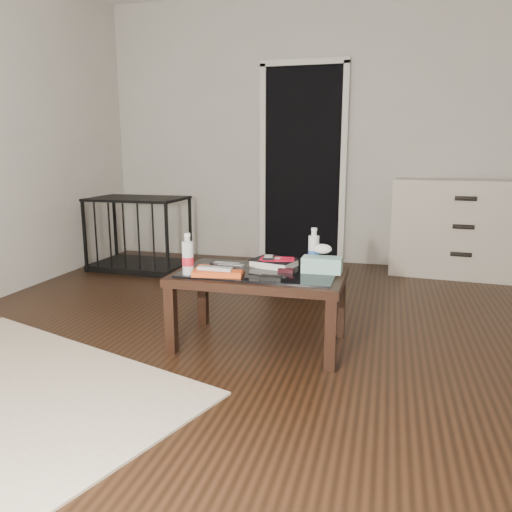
# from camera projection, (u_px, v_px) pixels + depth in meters

# --- Properties ---
(ground) EXTENTS (5.00, 5.00, 0.00)m
(ground) POSITION_uv_depth(u_px,v_px,m) (296.00, 352.00, 2.94)
(ground) COLOR black
(ground) RESTS_ON ground
(room_shell) EXTENTS (5.00, 5.00, 5.00)m
(room_shell) POSITION_uv_depth(u_px,v_px,m) (301.00, 60.00, 2.60)
(room_shell) COLOR beige
(room_shell) RESTS_ON ground
(doorway) EXTENTS (0.90, 0.08, 2.07)m
(doorway) POSITION_uv_depth(u_px,v_px,m) (303.00, 164.00, 5.16)
(doorway) COLOR black
(doorway) RESTS_ON ground
(coffee_table) EXTENTS (1.00, 0.60, 0.46)m
(coffee_table) POSITION_uv_depth(u_px,v_px,m) (259.00, 281.00, 2.97)
(coffee_table) COLOR black
(coffee_table) RESTS_ON ground
(dresser) EXTENTS (1.24, 0.60, 0.90)m
(dresser) POSITION_uv_depth(u_px,v_px,m) (459.00, 228.00, 4.67)
(dresser) COLOR beige
(dresser) RESTS_ON ground
(pet_crate) EXTENTS (0.93, 0.65, 0.71)m
(pet_crate) POSITION_uv_depth(u_px,v_px,m) (140.00, 246.00, 4.97)
(pet_crate) COLOR black
(pet_crate) RESTS_ON ground
(magazines) EXTENTS (0.31, 0.26, 0.03)m
(magazines) POSITION_uv_depth(u_px,v_px,m) (219.00, 271.00, 2.88)
(magazines) COLOR #DB4814
(magazines) RESTS_ON coffee_table
(remote_silver) EXTENTS (0.20, 0.05, 0.02)m
(remote_silver) POSITION_uv_depth(u_px,v_px,m) (215.00, 268.00, 2.84)
(remote_silver) COLOR #B2B3B7
(remote_silver) RESTS_ON magazines
(remote_black_front) EXTENTS (0.20, 0.05, 0.02)m
(remote_black_front) POSITION_uv_depth(u_px,v_px,m) (231.00, 266.00, 2.89)
(remote_black_front) COLOR black
(remote_black_front) RESTS_ON magazines
(remote_black_back) EXTENTS (0.20, 0.06, 0.02)m
(remote_black_back) POSITION_uv_depth(u_px,v_px,m) (227.00, 264.00, 2.94)
(remote_black_back) COLOR black
(remote_black_back) RESTS_ON magazines
(textbook) EXTENTS (0.29, 0.26, 0.05)m
(textbook) POSITION_uv_depth(u_px,v_px,m) (274.00, 263.00, 3.06)
(textbook) COLOR black
(textbook) RESTS_ON coffee_table
(dvd_mailers) EXTENTS (0.20, 0.14, 0.01)m
(dvd_mailers) POSITION_uv_depth(u_px,v_px,m) (276.00, 259.00, 3.06)
(dvd_mailers) COLOR red
(dvd_mailers) RESTS_ON textbook
(ipod) EXTENTS (0.08, 0.11, 0.02)m
(ipod) POSITION_uv_depth(u_px,v_px,m) (269.00, 257.00, 3.04)
(ipod) COLOR black
(ipod) RESTS_ON dvd_mailers
(flip_phone) EXTENTS (0.09, 0.05, 0.02)m
(flip_phone) POSITION_uv_depth(u_px,v_px,m) (286.00, 270.00, 2.91)
(flip_phone) COLOR black
(flip_phone) RESTS_ON coffee_table
(wallet) EXTENTS (0.12, 0.07, 0.02)m
(wallet) POSITION_uv_depth(u_px,v_px,m) (271.00, 278.00, 2.75)
(wallet) COLOR black
(wallet) RESTS_ON coffee_table
(water_bottle_left) EXTENTS (0.08, 0.08, 0.24)m
(water_bottle_left) POSITION_uv_depth(u_px,v_px,m) (188.00, 254.00, 2.85)
(water_bottle_left) COLOR #B5BDC1
(water_bottle_left) RESTS_ON coffee_table
(water_bottle_right) EXTENTS (0.08, 0.08, 0.24)m
(water_bottle_right) POSITION_uv_depth(u_px,v_px,m) (314.00, 247.00, 3.05)
(water_bottle_right) COLOR silver
(water_bottle_right) RESTS_ON coffee_table
(tissue_box) EXTENTS (0.23, 0.12, 0.09)m
(tissue_box) POSITION_uv_depth(u_px,v_px,m) (322.00, 265.00, 2.91)
(tissue_box) COLOR teal
(tissue_box) RESTS_ON coffee_table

